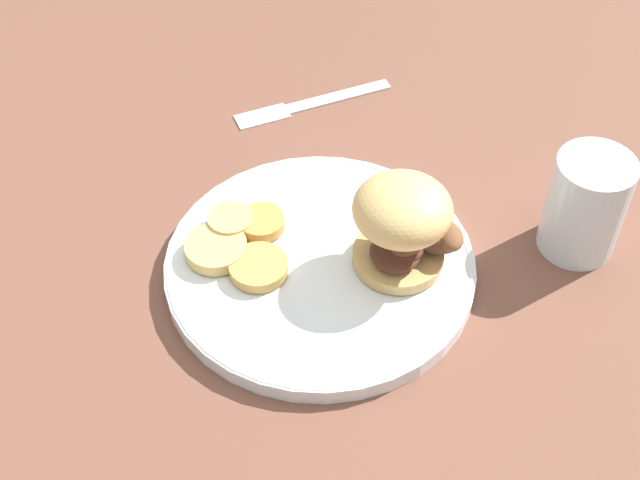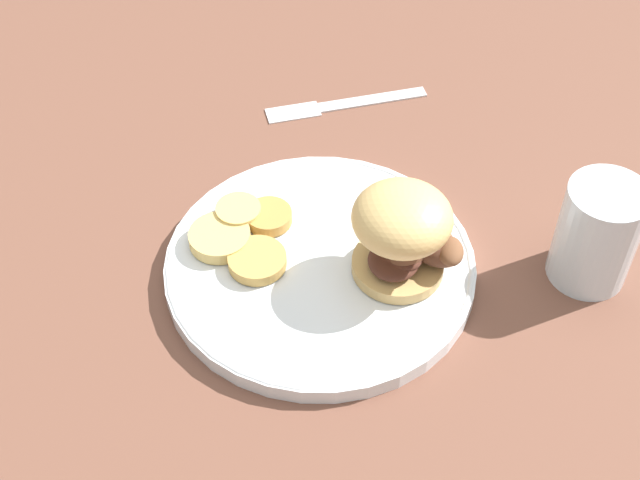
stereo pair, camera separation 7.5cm
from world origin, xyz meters
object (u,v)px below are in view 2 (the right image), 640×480
dinner_plate (320,265)px  drinking_glass (597,234)px  sandwich (406,234)px  fork (344,104)px

dinner_plate → drinking_glass: size_ratio=2.78×
sandwich → fork: (0.02, 0.25, -0.06)m
sandwich → drinking_glass: bearing=-12.1°
fork → drinking_glass: bearing=-64.5°
dinner_plate → drinking_glass: bearing=-16.0°
fork → dinner_plate: bearing=-112.3°
dinner_plate → sandwich: size_ratio=2.76×
dinner_plate → fork: dinner_plate is taller
dinner_plate → drinking_glass: (0.22, -0.06, 0.04)m
sandwich → drinking_glass: sandwich is taller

